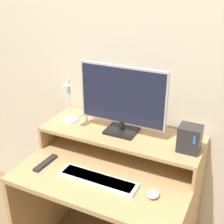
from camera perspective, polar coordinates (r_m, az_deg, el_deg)
name	(u,v)px	position (r m, az deg, el deg)	size (l,w,h in m)	color
wall_back	(137,61)	(1.99, 4.59, 9.23)	(6.00, 0.05, 2.50)	beige
desk	(109,196)	(2.03, -0.52, -15.04)	(1.02, 0.73, 0.70)	tan
monitor_shelf	(122,135)	(1.96, 1.78, -4.24)	(1.02, 0.37, 0.15)	tan
monitor	(123,99)	(1.86, 2.04, 2.37)	(0.55, 0.17, 0.43)	black
desk_lamp	(69,105)	(2.01, -7.88, 1.35)	(0.15, 0.20, 0.31)	silver
router_dock	(190,139)	(1.78, 14.02, -4.74)	(0.12, 0.11, 0.15)	#28282D
keyboard	(98,179)	(1.79, -2.57, -12.19)	(0.46, 0.11, 0.02)	white
mouse	(153,194)	(1.69, 7.56, -14.64)	(0.06, 0.08, 0.04)	silver
remote_control	(46,163)	(1.96, -12.06, -9.09)	(0.05, 0.19, 0.02)	black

